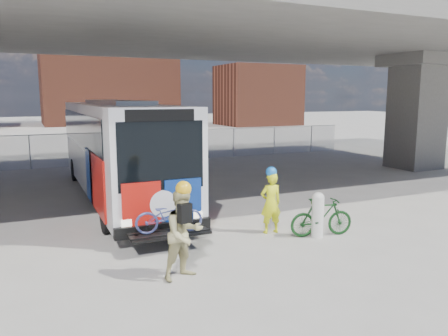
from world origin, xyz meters
TOP-DOWN VIEW (x-y plane):
  - ground at (0.00, 0.00)m, footprint 160.00×160.00m
  - bus at (-2.00, 3.50)m, footprint 2.67×12.96m
  - overpass at (0.00, 4.00)m, footprint 40.00×16.00m
  - chainlink_fence at (0.00, 12.00)m, footprint 30.00×0.06m
  - brick_buildings at (1.23, 48.23)m, footprint 54.00×22.00m
  - smokestack at (14.00, 55.00)m, footprint 2.20×2.20m
  - bollard at (2.02, -3.70)m, footprint 0.33×0.33m
  - cyclist_hivis at (1.05, -2.83)m, footprint 0.65×0.45m
  - cyclist_tan at (-2.19, -4.77)m, footprint 1.10×0.97m
  - bike_parked at (2.18, -3.66)m, footprint 1.86×0.88m

SIDE VIEW (x-z plane):
  - ground at x=0.00m, z-range 0.00..0.00m
  - bike_parked at x=2.18m, z-range 0.00..1.08m
  - bollard at x=2.02m, z-range 0.04..1.30m
  - cyclist_hivis at x=1.05m, z-range -0.04..1.87m
  - cyclist_tan at x=-2.19m, z-range -0.06..2.04m
  - chainlink_fence at x=0.00m, z-range -13.58..16.42m
  - bus at x=-2.00m, z-range 0.26..3.95m
  - brick_buildings at x=1.23m, z-range -0.58..11.42m
  - overpass at x=0.00m, z-range 2.57..10.52m
  - smokestack at x=14.00m, z-range 0.00..25.00m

